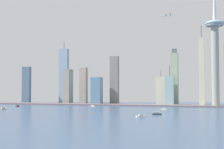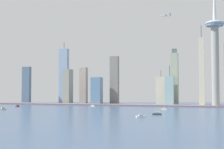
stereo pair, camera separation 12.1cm
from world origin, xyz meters
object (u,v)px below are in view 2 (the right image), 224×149
skyscraper_1 (68,87)px  skyscraper_7 (170,91)px  skyscraper_3 (64,76)px  skyscraper_11 (202,72)px  channel_buoy_2 (111,111)px  channel_buoy_1 (94,112)px  boat_0 (3,109)px  boat_2 (164,109)px  airplane (166,16)px  skyscraper_6 (26,85)px  boat_5 (157,114)px  skyscraper_10 (114,80)px  skyscraper_8 (83,85)px  observation_tower (215,46)px  boat_7 (93,106)px  skyscraper_5 (174,78)px  boat_3 (141,116)px  skyscraper_0 (96,90)px  boat_6 (18,106)px  skyscraper_4 (161,91)px

skyscraper_1 → skyscraper_7: skyscraper_7 is taller
skyscraper_3 → skyscraper_11: 405.69m
skyscraper_11 → channel_buoy_2: size_ratio=94.04×
channel_buoy_1 → channel_buoy_2: channel_buoy_1 is taller
boat_0 → boat_2: size_ratio=1.20×
airplane → skyscraper_6: bearing=-8.2°
boat_5 → boat_0: bearing=-13.3°
boat_2 → boat_0: bearing=-155.8°
skyscraper_3 → channel_buoy_2: skyscraper_3 is taller
skyscraper_11 → airplane: (-86.22, 27.34, 145.54)m
skyscraper_6 → channel_buoy_1: (332.44, -316.47, -51.64)m
skyscraper_3 → skyscraper_10: bearing=-16.8°
skyscraper_8 → channel_buoy_2: size_ratio=51.35×
observation_tower → skyscraper_11: (-30.43, 19.80, -57.22)m
skyscraper_7 → boat_7: 196.45m
skyscraper_5 → boat_3: 388.53m
observation_tower → channel_buoy_1: (-194.00, -257.28, -136.68)m
skyscraper_0 → skyscraper_5: skyscraper_5 is taller
skyscraper_5 → boat_6: bearing=-150.3°
boat_7 → channel_buoy_1: boat_7 is taller
skyscraper_4 → skyscraper_10: size_ratio=0.71×
skyscraper_3 → skyscraper_0: bearing=-12.7°
skyscraper_6 → channel_buoy_1: size_ratio=36.78×
skyscraper_1 → skyscraper_6: 140.28m
skyscraper_0 → boat_3: size_ratio=5.67×
skyscraper_0 → boat_3: bearing=-61.6°
boat_5 → skyscraper_7: bearing=-92.5°
channel_buoy_1 → skyscraper_11: bearing=59.4°
observation_tower → skyscraper_1: (-386.92, 45.74, -90.63)m
skyscraper_8 → observation_tower: bearing=-17.0°
skyscraper_5 → boat_0: skyscraper_5 is taller
skyscraper_0 → boat_3: skyscraper_0 is taller
boat_3 → boat_7: bearing=-94.8°
channel_buoy_1 → channel_buoy_2: size_ratio=1.42×
skyscraper_4 → boat_6: 362.93m
skyscraper_1 → skyscraper_0: bearing=23.8°
boat_0 → boat_6: size_ratio=0.94×
skyscraper_0 → skyscraper_1: size_ratio=0.78×
boat_6 → channel_buoy_2: (250.86, -83.46, -0.49)m
skyscraper_10 → boat_5: bearing=-62.2°
skyscraper_1 → skyscraper_10: skyscraper_10 is taller
skyscraper_10 → boat_7: skyscraper_10 is taller
skyscraper_7 → channel_buoy_1: (-86.63, -295.60, -34.68)m
boat_5 → boat_2: bearing=-92.9°
skyscraper_11 → boat_5: (-58.77, -281.24, -79.15)m
skyscraper_10 → skyscraper_11: 226.28m
skyscraper_6 → boat_0: 313.63m
boat_5 → channel_buoy_1: size_ratio=4.84×
skyscraper_5 → boat_2: bearing=-89.2°
skyscraper_1 → boat_7: size_ratio=7.81×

